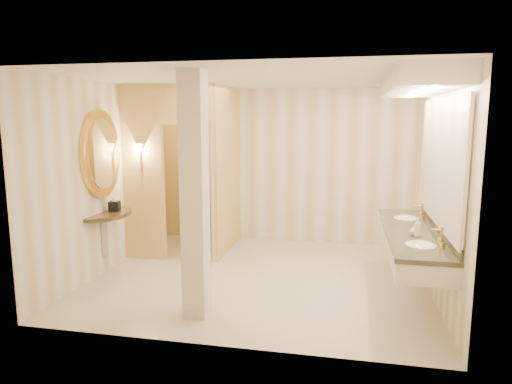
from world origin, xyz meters
TOP-DOWN VIEW (x-y plane):
  - floor at (0.00, 0.00)m, footprint 4.50×4.50m
  - ceiling at (0.00, 0.00)m, footprint 4.50×4.50m
  - wall_back at (0.00, 2.00)m, footprint 4.50×0.02m
  - wall_front at (0.00, -2.00)m, footprint 4.50×0.02m
  - wall_left at (-2.25, 0.00)m, footprint 0.02×4.00m
  - wall_right at (2.25, 0.00)m, footprint 0.02×4.00m
  - toilet_closet at (-1.11, 0.97)m, footprint 1.50×1.55m
  - wall_sconce at (-1.93, 0.43)m, footprint 0.14×0.14m
  - vanity at (1.98, -0.40)m, footprint 0.75×2.64m
  - console_shelf at (-2.21, -0.22)m, footprint 0.94×0.94m
  - pillar at (-0.45, -1.36)m, footprint 0.26×0.26m
  - tissue_box at (-2.10, -0.11)m, footprint 0.17×0.17m
  - toilet at (-1.23, 1.53)m, footprint 0.67×0.92m
  - soap_bottle_a at (1.98, -0.52)m, footprint 0.06×0.07m
  - soap_bottle_b at (1.93, -0.69)m, footprint 0.13×0.13m
  - soap_bottle_c at (1.96, -0.73)m, footprint 0.11×0.11m

SIDE VIEW (x-z plane):
  - floor at x=0.00m, z-range 0.00..0.00m
  - toilet at x=-1.23m, z-range 0.00..0.84m
  - soap_bottle_a at x=1.98m, z-range 0.88..1.01m
  - soap_bottle_b at x=1.93m, z-range 0.88..1.01m
  - tissue_box at x=-2.10m, z-range 0.88..1.02m
  - soap_bottle_c at x=1.96m, z-range 0.88..1.09m
  - console_shelf at x=-2.21m, z-range 0.38..2.30m
  - wall_back at x=0.00m, z-range 0.00..2.70m
  - wall_front at x=0.00m, z-range 0.00..2.70m
  - wall_left at x=-2.25m, z-range 0.00..2.70m
  - wall_right at x=2.25m, z-range 0.00..2.70m
  - pillar at x=-0.45m, z-range 0.00..2.70m
  - toilet_closet at x=-1.11m, z-range 0.04..2.74m
  - vanity at x=1.98m, z-range 0.58..2.67m
  - wall_sconce at x=-1.93m, z-range 1.52..1.94m
  - ceiling at x=0.00m, z-range 2.70..2.70m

